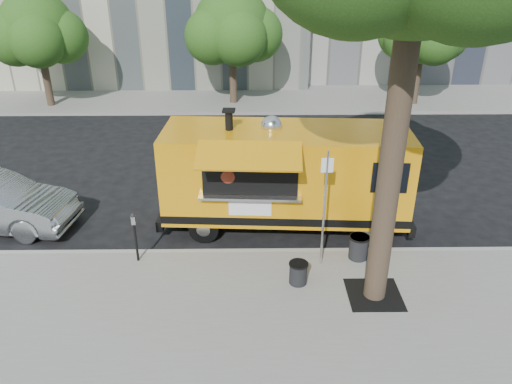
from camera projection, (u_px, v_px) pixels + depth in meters
ground at (257, 236)px, 13.80m from camera, size 120.00×120.00×0.00m
sidewalk at (260, 336)px, 10.18m from camera, size 60.00×6.00×0.15m
curb at (258, 253)px, 12.93m from camera, size 60.00×0.14×0.16m
far_sidewalk at (253, 99)px, 25.86m from camera, size 60.00×5.00×0.15m
tree_well at (374, 295)px, 11.25m from camera, size 1.20×1.20×0.02m
far_tree_a at (37, 29)px, 23.03m from camera, size 3.42×3.42×5.36m
far_tree_b at (232, 26)px, 23.47m from camera, size 3.60×3.60×5.50m
far_tree_c at (424, 29)px, 23.35m from camera, size 3.24×3.24×5.21m
sign_post at (325, 203)px, 11.61m from camera, size 0.28×0.06×3.00m
parking_meter at (135, 232)px, 12.12m from camera, size 0.11×0.11×1.33m
food_truck at (284, 175)px, 13.61m from camera, size 7.00×3.37×3.40m
trash_bin_left at (359, 246)px, 12.45m from camera, size 0.52×0.52×0.62m
trash_bin_right at (298, 272)px, 11.53m from camera, size 0.45×0.45×0.54m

